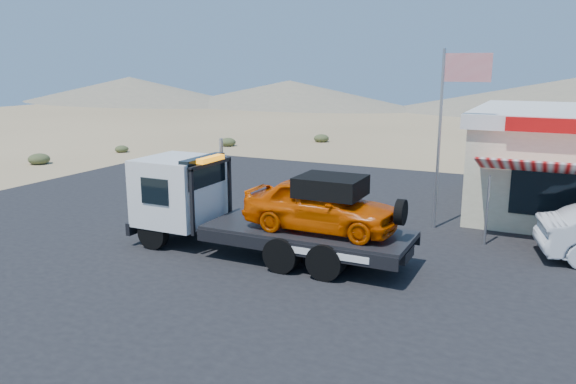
# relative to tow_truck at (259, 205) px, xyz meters

# --- Properties ---
(ground) EXTENTS (120.00, 120.00, 0.00)m
(ground) POSITION_rel_tow_truck_xyz_m (-0.58, 0.51, -1.51)
(ground) COLOR #89724E
(ground) RESTS_ON ground
(asphalt_lot) EXTENTS (32.00, 24.00, 0.02)m
(asphalt_lot) POSITION_rel_tow_truck_xyz_m (1.42, 3.51, -1.50)
(asphalt_lot) COLOR black
(asphalt_lot) RESTS_ON ground
(tow_truck) EXTENTS (8.40, 2.49, 2.81)m
(tow_truck) POSITION_rel_tow_truck_xyz_m (0.00, 0.00, 0.00)
(tow_truck) COLOR black
(tow_truck) RESTS_ON asphalt_lot
(flagpole) EXTENTS (1.55, 0.10, 6.00)m
(flagpole) POSITION_rel_tow_truck_xyz_m (4.35, 5.01, 2.25)
(flagpole) COLOR #99999E
(flagpole) RESTS_ON asphalt_lot
(desert_scrub) EXTENTS (26.83, 33.19, 0.64)m
(desert_scrub) POSITION_rel_tow_truck_xyz_m (-14.23, 10.71, -1.23)
(desert_scrub) COLOR #384123
(desert_scrub) RESTS_ON ground
(distant_hills) EXTENTS (126.00, 48.00, 4.20)m
(distant_hills) POSITION_rel_tow_truck_xyz_m (-10.35, 55.65, 0.37)
(distant_hills) COLOR #726B59
(distant_hills) RESTS_ON ground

